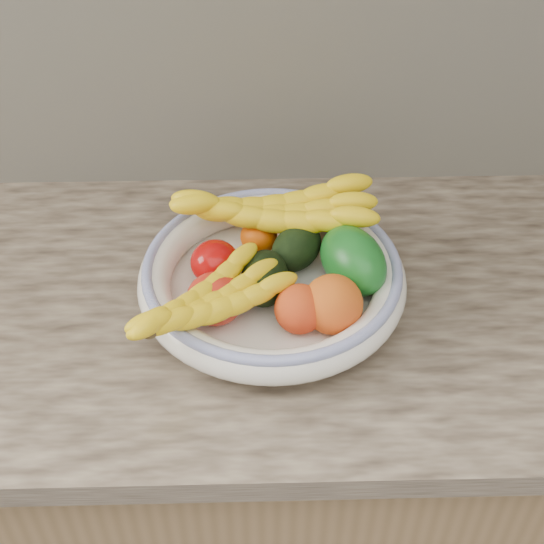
{
  "coord_description": "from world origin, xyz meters",
  "views": [
    {
      "loc": [
        -0.02,
        0.85,
        1.69
      ],
      "look_at": [
        0.0,
        1.66,
        0.96
      ],
      "focal_mm": 50.0,
      "sensor_mm": 36.0,
      "label": 1
    }
  ],
  "objects_px": {
    "fruit_bowl": "(272,278)",
    "banana_bunch_front": "(208,306)",
    "banana_bunch_back": "(274,216)",
    "green_mango": "(353,261)"
  },
  "relations": [
    {
      "from": "banana_bunch_back",
      "to": "banana_bunch_front",
      "type": "height_order",
      "value": "banana_bunch_back"
    },
    {
      "from": "green_mango",
      "to": "banana_bunch_front",
      "type": "xyz_separation_m",
      "value": [
        -0.2,
        -0.09,
        0.01
      ]
    },
    {
      "from": "fruit_bowl",
      "to": "green_mango",
      "type": "distance_m",
      "value": 0.12
    },
    {
      "from": "fruit_bowl",
      "to": "banana_bunch_front",
      "type": "relative_size",
      "value": 1.5
    },
    {
      "from": "banana_bunch_front",
      "to": "fruit_bowl",
      "type": "bearing_deg",
      "value": 5.72
    },
    {
      "from": "green_mango",
      "to": "banana_bunch_front",
      "type": "bearing_deg",
      "value": 179.25
    },
    {
      "from": "banana_bunch_back",
      "to": "fruit_bowl",
      "type": "bearing_deg",
      "value": -92.91
    },
    {
      "from": "fruit_bowl",
      "to": "banana_bunch_back",
      "type": "distance_m",
      "value": 0.1
    },
    {
      "from": "green_mango",
      "to": "banana_bunch_back",
      "type": "xyz_separation_m",
      "value": [
        -0.11,
        0.09,
        0.01
      ]
    },
    {
      "from": "fruit_bowl",
      "to": "banana_bunch_front",
      "type": "distance_m",
      "value": 0.13
    }
  ]
}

